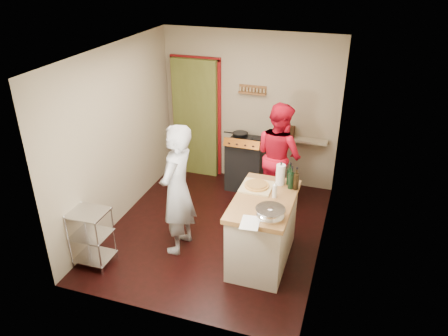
{
  "coord_description": "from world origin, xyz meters",
  "views": [
    {
      "loc": [
        1.78,
        -5.04,
        3.73
      ],
      "look_at": [
        0.12,
        0.0,
        1.05
      ],
      "focal_mm": 35.0,
      "sensor_mm": 36.0,
      "label": 1
    }
  ],
  "objects_px": {
    "stove": "(246,163)",
    "person_red": "(279,155)",
    "island": "(263,228)",
    "wire_shelving": "(91,235)",
    "person_stripe": "(177,190)"
  },
  "relations": [
    {
      "from": "island",
      "to": "wire_shelving",
      "type": "bearing_deg",
      "value": -159.91
    },
    {
      "from": "stove",
      "to": "person_red",
      "type": "distance_m",
      "value": 0.82
    },
    {
      "from": "wire_shelving",
      "to": "person_red",
      "type": "xyz_separation_m",
      "value": [
        1.95,
        2.27,
        0.41
      ]
    },
    {
      "from": "stove",
      "to": "island",
      "type": "bearing_deg",
      "value": -68.07
    },
    {
      "from": "stove",
      "to": "island",
      "type": "height_order",
      "value": "island"
    },
    {
      "from": "wire_shelving",
      "to": "island",
      "type": "height_order",
      "value": "island"
    },
    {
      "from": "stove",
      "to": "person_stripe",
      "type": "distance_m",
      "value": 2.05
    },
    {
      "from": "stove",
      "to": "person_stripe",
      "type": "relative_size",
      "value": 0.55
    },
    {
      "from": "stove",
      "to": "person_red",
      "type": "xyz_separation_m",
      "value": [
        0.62,
        -0.36,
        0.4
      ]
    },
    {
      "from": "wire_shelving",
      "to": "island",
      "type": "xyz_separation_m",
      "value": [
        2.08,
        0.76,
        0.06
      ]
    },
    {
      "from": "stove",
      "to": "island",
      "type": "relative_size",
      "value": 0.74
    },
    {
      "from": "island",
      "to": "person_red",
      "type": "relative_size",
      "value": 0.8
    },
    {
      "from": "wire_shelving",
      "to": "person_stripe",
      "type": "bearing_deg",
      "value": 35.44
    },
    {
      "from": "person_stripe",
      "to": "person_red",
      "type": "distance_m",
      "value": 1.9
    },
    {
      "from": "island",
      "to": "person_stripe",
      "type": "bearing_deg",
      "value": -175.26
    }
  ]
}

